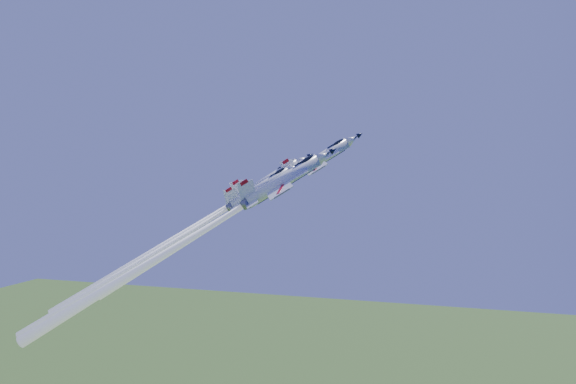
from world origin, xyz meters
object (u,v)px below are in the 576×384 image
(jet_lead, at_px, (238,210))
(jet_right, at_px, (188,239))
(jet_left, at_px, (190,229))
(jet_slot, at_px, (170,244))

(jet_lead, height_order, jet_right, jet_lead)
(jet_left, relative_size, jet_slot, 0.99)
(jet_right, distance_m, jet_slot, 9.51)
(jet_left, bearing_deg, jet_slot, -27.18)
(jet_lead, bearing_deg, jet_left, -126.22)
(jet_lead, xyz_separation_m, jet_slot, (-10.00, -5.89, -5.70))
(jet_lead, height_order, jet_slot, jet_lead)
(jet_right, bearing_deg, jet_slot, -161.07)
(jet_lead, distance_m, jet_right, 13.37)
(jet_lead, distance_m, jet_slot, 12.93)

